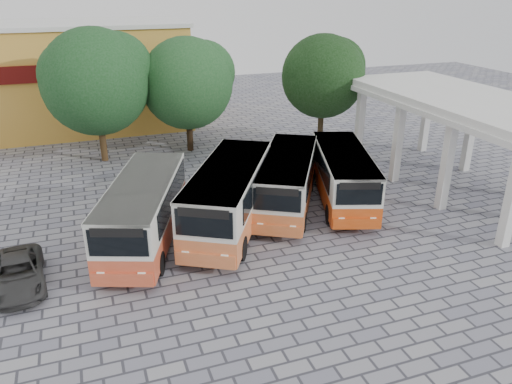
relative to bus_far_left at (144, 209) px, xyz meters
name	(u,v)px	position (x,y,z in m)	size (l,w,h in m)	color
ground	(323,248)	(7.48, -3.21, -1.75)	(90.00, 90.00, 0.00)	slate
terminal_shelter	(467,105)	(17.98, 0.79, 3.17)	(6.80, 15.80, 5.40)	silver
shophouse_block	(57,76)	(-3.52, 22.77, 2.41)	(20.40, 10.40, 8.30)	gold
bus_far_left	(144,209)	(0.00, 0.00, 0.00)	(5.29, 8.94, 3.02)	#CC4D2C
bus_centre_left	(229,194)	(4.06, 0.16, 0.09)	(6.67, 9.47, 3.17)	#D36C38
bus_centre_right	(287,179)	(7.61, 1.42, -0.06)	(6.11, 8.68, 2.91)	#D16730
bus_far_right	(343,174)	(10.75, 1.10, -0.08)	(4.86, 8.50, 2.87)	#C6430E
tree_left	(96,78)	(-0.89, 12.73, 3.77)	(7.19, 6.84, 8.71)	#4C351C
tree_middle	(188,80)	(5.05, 12.94, 3.24)	(6.58, 6.26, 7.91)	black
tree_right	(324,73)	(14.02, 10.32, 3.60)	(6.03, 5.74, 8.03)	#3C2E1A
parked_car	(18,273)	(-5.28, -1.90, -1.16)	(1.94, 4.20, 1.17)	#313131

